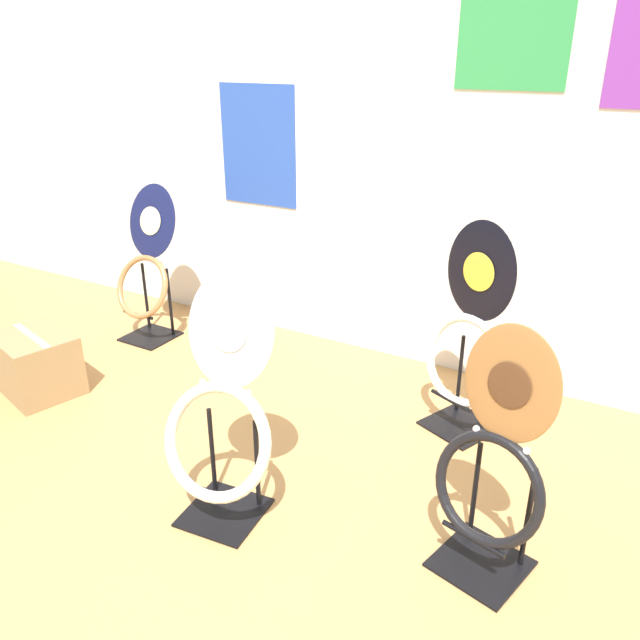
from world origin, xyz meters
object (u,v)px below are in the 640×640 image
toilet_seat_display_navy_moon (147,266)px  storage_box (37,363)px  toilet_seat_display_white_plain (221,414)px  toilet_seat_display_woodgrain (494,469)px  toilet_seat_display_jazz_black (468,340)px

toilet_seat_display_navy_moon → storage_box: bearing=-92.3°
toilet_seat_display_white_plain → toilet_seat_display_navy_moon: size_ratio=1.02×
toilet_seat_display_white_plain → toilet_seat_display_woodgrain: size_ratio=1.05×
toilet_seat_display_woodgrain → toilet_seat_display_jazz_black: bearing=112.8°
toilet_seat_display_jazz_black → toilet_seat_display_white_plain: 1.14m
toilet_seat_display_white_plain → storage_box: size_ratio=1.97×
toilet_seat_display_woodgrain → storage_box: (-2.29, 0.05, -0.24)m
toilet_seat_display_woodgrain → toilet_seat_display_navy_moon: toilet_seat_display_navy_moon is taller
storage_box → toilet_seat_display_woodgrain: bearing=-1.3°
toilet_seat_display_jazz_black → storage_box: size_ratio=2.07×
toilet_seat_display_woodgrain → storage_box: size_ratio=1.87×
toilet_seat_display_jazz_black → storage_box: bearing=-159.7°
toilet_seat_display_jazz_black → toilet_seat_display_white_plain: toilet_seat_display_jazz_black is taller
toilet_seat_display_jazz_black → storage_box: toilet_seat_display_jazz_black is taller
toilet_seat_display_navy_moon → storage_box: size_ratio=1.93×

